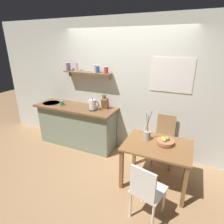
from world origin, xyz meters
name	(u,v)px	position (x,y,z in m)	size (l,w,h in m)	color
ground_plane	(111,161)	(0.00, 0.00, 0.00)	(14.00, 14.00, 0.00)	#A87F56
back_wall	(134,89)	(0.20, 0.65, 1.35)	(6.80, 0.11, 2.70)	silver
kitchen_counter	(77,125)	(-1.00, 0.32, 0.47)	(1.83, 0.63, 0.93)	gray
wall_shelf	(86,70)	(-0.79, 0.49, 1.69)	(1.10, 0.20, 0.31)	brown
dining_table	(157,151)	(0.91, -0.24, 0.62)	(1.04, 0.77, 0.73)	brown
dining_chair_near	(146,190)	(0.93, -0.99, 0.48)	(0.46, 0.47, 0.86)	white
dining_chair_far	(164,138)	(0.92, 0.42, 0.52)	(0.40, 0.41, 0.96)	tan
fruit_bowl	(165,142)	(1.01, -0.17, 0.77)	(0.27, 0.27, 0.12)	#BC704C
twig_vase	(147,135)	(0.71, -0.14, 0.81)	(0.11, 0.11, 0.51)	#B7B2A8
electric_kettle	(93,105)	(-0.52, 0.24, 1.04)	(0.26, 0.17, 0.25)	black
knife_block	(105,103)	(-0.34, 0.44, 1.05)	(0.12, 0.16, 0.30)	brown
coffee_mug_by_sink	(62,103)	(-1.31, 0.24, 0.98)	(0.13, 0.09, 0.10)	slate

